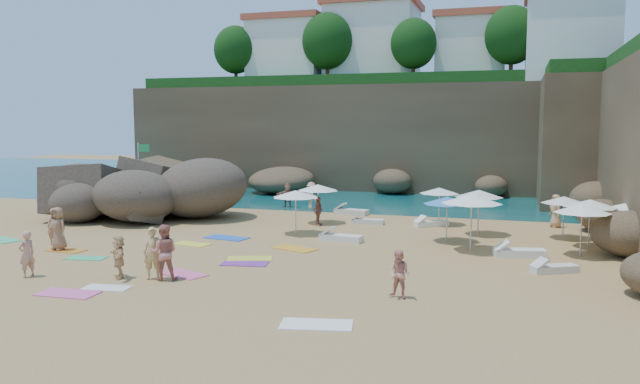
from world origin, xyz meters
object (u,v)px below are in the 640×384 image
(lounger_0, at_px, (368,221))
(parasol_1, at_px, (479,194))
(person_stand_5, at_px, (288,195))
(person_stand_6, at_px, (27,254))
(person_stand_2, at_px, (311,196))
(rock_outcrop, at_px, (132,218))
(person_stand_4, at_px, (556,211))
(parasol_2, at_px, (564,200))
(parasol_0, at_px, (318,188))
(person_stand_3, at_px, (318,211))
(person_stand_0, at_px, (54,226))
(person_stand_1, at_px, (164,252))
(flag_pole, at_px, (141,167))

(lounger_0, bearing_deg, parasol_1, -15.08)
(lounger_0, xyz_separation_m, person_stand_5, (-6.18, 4.74, 0.61))
(person_stand_6, bearing_deg, person_stand_2, -177.63)
(rock_outcrop, height_order, person_stand_4, person_stand_4)
(lounger_0, bearing_deg, parasol_2, -8.18)
(person_stand_5, bearing_deg, person_stand_6, -109.41)
(rock_outcrop, xyz_separation_m, parasol_0, (10.31, 1.28, 1.85))
(person_stand_4, bearing_deg, lounger_0, -108.29)
(person_stand_2, bearing_deg, person_stand_5, 24.75)
(person_stand_2, bearing_deg, parasol_1, -165.37)
(person_stand_3, bearing_deg, person_stand_0, 136.72)
(person_stand_6, bearing_deg, parasol_1, 147.02)
(person_stand_4, bearing_deg, person_stand_1, -70.20)
(lounger_0, xyz_separation_m, person_stand_2, (-4.44, 4.14, 0.70))
(person_stand_2, bearing_deg, person_stand_3, 155.64)
(person_stand_0, bearing_deg, flag_pole, 70.31)
(lounger_0, relative_size, person_stand_5, 1.10)
(lounger_0, distance_m, person_stand_5, 7.82)
(parasol_1, distance_m, person_stand_3, 7.98)
(flag_pole, bearing_deg, person_stand_5, 23.17)
(parasol_2, height_order, person_stand_6, parasol_2)
(rock_outcrop, height_order, lounger_0, rock_outcrop)
(flag_pole, bearing_deg, person_stand_0, -75.83)
(parasol_0, relative_size, person_stand_3, 1.45)
(person_stand_1, bearing_deg, rock_outcrop, -73.91)
(lounger_0, xyz_separation_m, person_stand_4, (9.12, 1.80, 0.69))
(person_stand_0, height_order, person_stand_6, person_stand_6)
(parasol_1, bearing_deg, rock_outcrop, -178.97)
(rock_outcrop, xyz_separation_m, person_stand_0, (1.26, -7.49, 0.78))
(rock_outcrop, relative_size, parasol_0, 3.68)
(parasol_0, xyz_separation_m, person_stand_1, (-1.29, -12.70, -0.92))
(rock_outcrop, bearing_deg, person_stand_1, -51.69)
(lounger_0, height_order, person_stand_0, person_stand_0)
(flag_pole, distance_m, lounger_0, 14.52)
(parasol_2, distance_m, person_stand_6, 21.99)
(person_stand_4, bearing_deg, person_stand_0, -91.27)
(person_stand_1, bearing_deg, person_stand_0, -49.10)
(flag_pole, relative_size, person_stand_3, 2.73)
(flag_pole, xyz_separation_m, lounger_0, (14.26, -1.29, -2.43))
(parasol_1, height_order, person_stand_0, parasol_1)
(flag_pole, xyz_separation_m, parasol_0, (11.72, -1.82, -0.70))
(person_stand_3, xyz_separation_m, person_stand_4, (11.43, 3.02, 0.09))
(rock_outcrop, xyz_separation_m, parasol_1, (18.43, 0.33, 1.92))
(parasol_2, distance_m, lounger_0, 9.51)
(parasol_0, height_order, person_stand_5, parasol_0)
(rock_outcrop, xyz_separation_m, person_stand_1, (9.02, -11.42, 0.93))
(parasol_2, relative_size, person_stand_2, 1.22)
(person_stand_1, height_order, person_stand_4, person_stand_1)
(person_stand_3, bearing_deg, flag_pole, 83.84)
(person_stand_1, bearing_deg, person_stand_3, -119.44)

